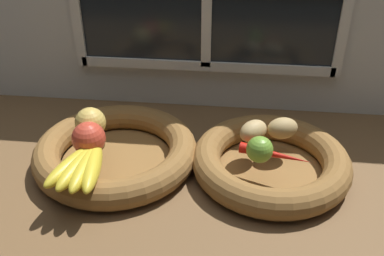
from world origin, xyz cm
name	(u,v)px	position (x,y,z in cm)	size (l,w,h in cm)	color
ground_plane	(194,175)	(0.00, 0.00, -1.50)	(140.00, 90.00, 3.00)	brown
back_wall	(208,0)	(0.00, 29.77, 27.88)	(140.00, 4.60, 55.00)	silver
fruit_bowl_left	(116,152)	(-17.00, 0.70, 2.81)	(35.00, 35.00, 5.98)	brown
fruit_bowl_right	(271,162)	(15.92, 0.70, 2.81)	(32.85, 32.85, 5.98)	brown
apple_red_front	(89,138)	(-20.58, -4.39, 9.34)	(6.73, 6.73, 6.73)	#CC422D
apple_golden_left	(90,123)	(-22.17, 1.69, 9.24)	(6.52, 6.52, 6.52)	#DBB756
banana_bunch_front	(83,165)	(-19.86, -10.84, 7.63)	(10.96, 16.86, 3.31)	gold
potato_back	(282,128)	(18.11, 5.51, 8.24)	(6.61, 4.68, 4.53)	tan
potato_oblong	(253,131)	(11.99, 3.76, 8.21)	(6.68, 4.56, 4.47)	tan
lime_near	(260,150)	(13.10, -3.53, 8.61)	(5.27, 5.27, 5.27)	#6B9E33
chili_pepper	(275,155)	(16.23, -2.80, 7.13)	(2.30, 2.30, 14.12)	red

